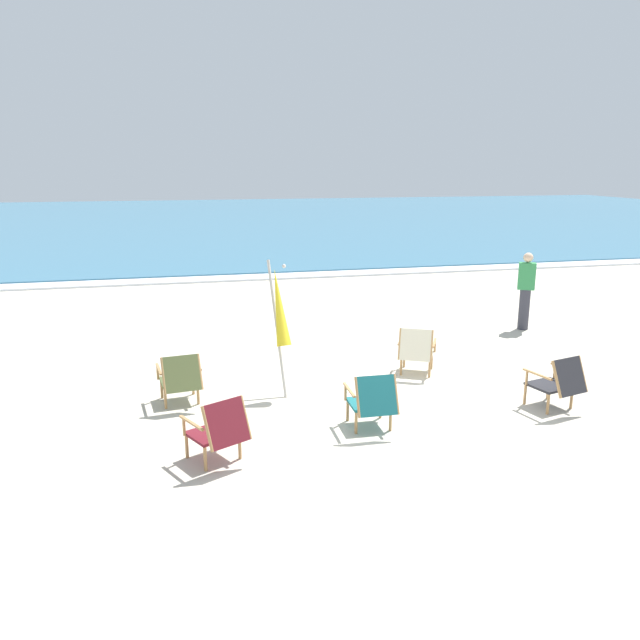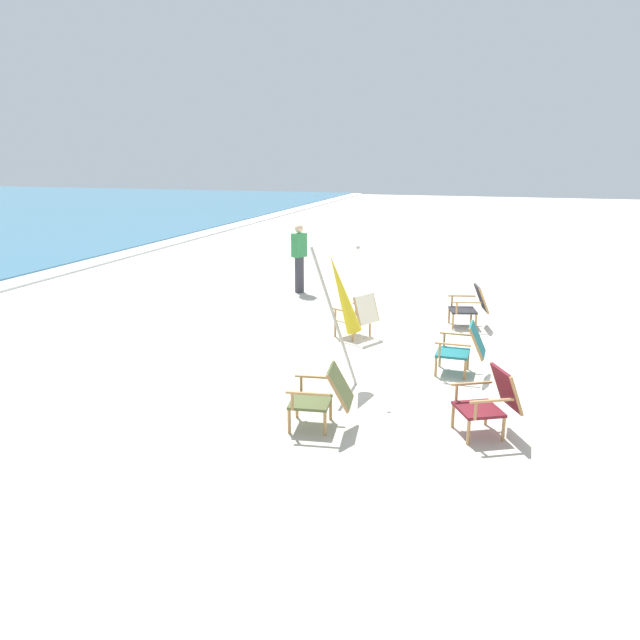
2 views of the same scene
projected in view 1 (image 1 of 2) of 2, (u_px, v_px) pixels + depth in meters
ground_plane at (400, 417)px, 8.67m from camera, size 80.00×80.00×0.00m
sea at (222, 219)px, 38.45m from camera, size 80.00×40.00×0.10m
surf_band at (273, 276)px, 19.29m from camera, size 80.00×1.10×0.06m
beach_chair_front_right at (219, 429)px, 7.24m from camera, size 0.82×0.87×0.81m
beach_chair_mid_center at (373, 400)px, 8.13m from camera, size 0.60×0.73×0.80m
beach_chair_far_center at (558, 381)px, 8.81m from camera, size 0.73×0.82×0.81m
beach_chair_front_left at (180, 378)px, 8.99m from camera, size 0.67×0.82×0.79m
beach_chair_back_left at (416, 350)px, 10.28m from camera, size 0.81×0.85×0.82m
umbrella_furled_yellow at (279, 309)px, 9.27m from camera, size 0.33×0.75×2.03m
person_near_chairs at (526, 290)px, 13.04m from camera, size 0.39×0.34×1.63m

